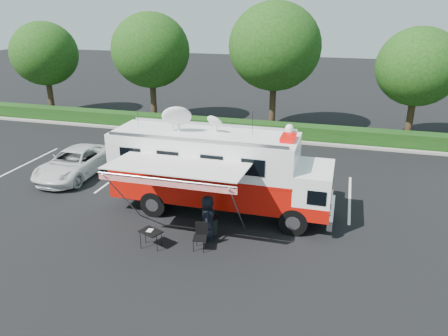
% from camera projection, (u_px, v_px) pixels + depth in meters
% --- Properties ---
extents(ground_plane, '(120.00, 120.00, 0.00)m').
position_uv_depth(ground_plane, '(221.00, 212.00, 19.39)').
color(ground_plane, black).
rests_on(ground_plane, ground).
extents(back_border, '(60.00, 6.14, 8.87)m').
position_uv_depth(back_border, '(291.00, 62.00, 28.92)').
color(back_border, '#9E998E').
rests_on(back_border, ground_plane).
extents(stall_lines, '(24.12, 5.50, 0.01)m').
position_uv_depth(stall_lines, '(228.00, 185.00, 22.21)').
color(stall_lines, silver).
rests_on(stall_lines, ground_plane).
extents(command_truck, '(9.52, 2.62, 4.57)m').
position_uv_depth(command_truck, '(219.00, 171.00, 18.71)').
color(command_truck, black).
rests_on(command_truck, ground_plane).
extents(awning, '(5.20, 2.68, 3.14)m').
position_uv_depth(awning, '(176.00, 169.00, 16.13)').
color(awning, silver).
rests_on(awning, ground_plane).
extents(white_suv, '(2.40, 5.19, 1.44)m').
position_uv_depth(white_suv, '(76.00, 175.00, 23.43)').
color(white_suv, silver).
rests_on(white_suv, ground_plane).
extents(person, '(0.74, 0.99, 1.82)m').
position_uv_depth(person, '(208.00, 238.00, 17.20)').
color(person, black).
rests_on(person, ground_plane).
extents(folding_table, '(0.97, 0.83, 0.69)m').
position_uv_depth(folding_table, '(151.00, 232.00, 16.37)').
color(folding_table, black).
rests_on(folding_table, ground_plane).
extents(folding_chair, '(0.59, 0.62, 1.05)m').
position_uv_depth(folding_chair, '(201.00, 233.00, 16.32)').
color(folding_chair, black).
rests_on(folding_chair, ground_plane).
extents(trash_bin, '(0.49, 0.49, 0.74)m').
position_uv_depth(trash_bin, '(212.00, 226.00, 17.41)').
color(trash_bin, black).
rests_on(trash_bin, ground_plane).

